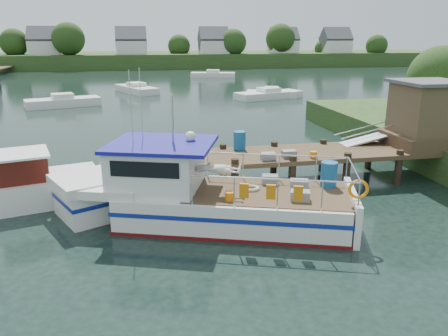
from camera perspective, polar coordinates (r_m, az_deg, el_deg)
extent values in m
plane|color=black|center=(19.69, 2.01, -2.22)|extent=(160.00, 160.00, 0.00)
cylinder|color=#332114|center=(30.65, 25.81, 5.96)|extent=(0.50, 0.50, 3.05)
sphere|color=#233F16|center=(30.36, 26.40, 10.47)|extent=(3.90, 3.90, 3.90)
cube|color=#2F491E|center=(102.33, -8.98, 13.81)|extent=(140.00, 24.00, 3.00)
cylinder|color=#332114|center=(100.07, -25.51, 12.77)|extent=(0.60, 0.60, 4.20)
sphere|color=#233F16|center=(99.98, -25.74, 14.54)|extent=(5.54, 5.54, 5.54)
cylinder|color=#332114|center=(94.07, -19.45, 13.45)|extent=(0.60, 0.60, 4.80)
sphere|color=#233F16|center=(93.99, -19.66, 15.61)|extent=(6.34, 6.34, 6.34)
cylinder|color=#332114|center=(95.26, -12.50, 13.48)|extent=(0.60, 0.60, 3.00)
sphere|color=#233F16|center=(95.17, -12.59, 14.81)|extent=(3.96, 3.96, 3.96)
cylinder|color=#332114|center=(97.67, -5.84, 14.03)|extent=(0.60, 0.60, 3.60)
sphere|color=#233F16|center=(97.58, -5.89, 15.59)|extent=(4.75, 4.75, 4.75)
cylinder|color=#332114|center=(95.40, 1.19, 14.22)|extent=(0.60, 0.60, 4.20)
sphere|color=#233F16|center=(95.31, 1.20, 16.09)|extent=(5.54, 5.54, 5.54)
cylinder|color=#332114|center=(100.21, 7.30, 14.39)|extent=(0.60, 0.60, 4.80)
sphere|color=#233F16|center=(100.13, 7.37, 16.42)|extent=(6.34, 6.34, 6.34)
cylinder|color=#332114|center=(106.03, 12.75, 13.77)|extent=(0.60, 0.60, 3.00)
sphere|color=#233F16|center=(105.95, 12.83, 14.96)|extent=(3.96, 3.96, 3.96)
cylinder|color=#332114|center=(107.38, 19.17, 13.46)|extent=(0.60, 0.60, 3.60)
sphere|color=#233F16|center=(107.30, 19.31, 14.88)|extent=(4.75, 4.75, 4.75)
cube|color=silver|center=(97.77, -22.29, 14.20)|extent=(6.00, 5.00, 3.00)
cube|color=#47474C|center=(97.74, -22.41, 15.31)|extent=(6.20, 5.09, 5.09)
cube|color=silver|center=(95.15, -11.98, 15.02)|extent=(6.00, 5.00, 3.00)
cube|color=#47474C|center=(95.12, -12.05, 16.16)|extent=(6.20, 5.09, 5.09)
cube|color=silver|center=(95.55, -1.37, 15.37)|extent=(6.00, 5.00, 3.00)
cube|color=#47474C|center=(95.52, -1.38, 16.51)|extent=(6.20, 5.09, 5.09)
cube|color=silver|center=(101.42, 7.71, 15.31)|extent=(6.00, 5.00, 3.00)
cube|color=#47474C|center=(101.39, 7.75, 16.38)|extent=(6.20, 5.09, 5.09)
cube|color=silver|center=(104.94, 14.33, 15.00)|extent=(6.00, 5.00, 3.00)
cube|color=#47474C|center=(104.92, 14.40, 16.04)|extent=(6.20, 5.09, 5.09)
cube|color=#483522|center=(19.85, 7.69, 1.71)|extent=(16.00, 3.00, 0.20)
cylinder|color=black|center=(17.83, -14.49, -2.63)|extent=(0.32, 0.32, 1.90)
cylinder|color=black|center=(20.30, -14.13, -0.22)|extent=(0.32, 0.32, 1.90)
cylinder|color=black|center=(17.83, -6.45, -2.18)|extent=(0.32, 0.32, 1.90)
cylinder|color=black|center=(20.30, -7.08, 0.17)|extent=(0.32, 0.32, 1.90)
cylinder|color=black|center=(18.18, 1.43, -1.69)|extent=(0.32, 0.32, 1.90)
cylinder|color=black|center=(20.61, -0.14, 0.56)|extent=(0.32, 0.32, 1.90)
cylinder|color=black|center=(18.85, 8.87, -1.21)|extent=(0.32, 0.32, 1.90)
cylinder|color=black|center=(21.21, 6.51, 0.92)|extent=(0.32, 0.32, 1.90)
cylinder|color=black|center=(19.83, 15.68, -0.75)|extent=(0.32, 0.32, 1.90)
cylinder|color=black|center=(22.08, 12.71, 1.25)|extent=(0.32, 0.32, 1.90)
cylinder|color=black|center=(21.05, 21.78, -0.32)|extent=(0.32, 0.32, 1.90)
cylinder|color=black|center=(23.18, 18.39, 1.53)|extent=(0.32, 0.32, 1.90)
cylinder|color=black|center=(22.49, 27.15, 0.05)|extent=(0.32, 0.32, 1.90)
cylinder|color=black|center=(24.49, 23.50, 1.78)|extent=(0.32, 0.32, 1.90)
cube|color=#483522|center=(22.95, 24.56, 3.42)|extent=(3.20, 3.00, 0.60)
cube|color=brown|center=(22.70, 24.99, 6.85)|extent=(2.60, 2.60, 2.40)
cube|color=#47474C|center=(22.55, 25.40, 10.09)|extent=(3.00, 3.00, 0.15)
cube|color=#A5A8AD|center=(22.47, 18.44, 3.69)|extent=(3.34, 0.90, 0.79)
cylinder|color=silver|center=(22.03, 19.06, 4.72)|extent=(3.34, 0.05, 0.76)
cylinder|color=silver|center=(22.71, 18.07, 5.15)|extent=(3.34, 0.05, 0.76)
cube|color=slate|center=(18.56, 5.77, 1.55)|extent=(0.60, 0.40, 0.30)
cube|color=slate|center=(19.05, 8.48, 1.85)|extent=(0.60, 0.40, 0.30)
cylinder|color=orange|center=(19.14, 11.60, 1.73)|extent=(0.30, 0.30, 0.28)
cylinder|color=#134F86|center=(20.07, 2.04, 3.62)|extent=(0.56, 0.56, 0.85)
cube|color=silver|center=(15.55, 1.16, -5.16)|extent=(8.44, 5.52, 1.20)
cube|color=silver|center=(16.93, -16.76, -4.04)|extent=(2.97, 2.97, 1.20)
cube|color=silver|center=(16.68, -16.98, -1.60)|extent=(3.29, 3.22, 0.37)
cube|color=silver|center=(16.29, -13.62, -1.89)|extent=(2.95, 3.50, 0.31)
cube|color=navy|center=(15.49, 1.16, -4.64)|extent=(8.56, 5.59, 0.15)
cube|color=navy|center=(16.88, -16.81, -3.55)|extent=(3.02, 3.02, 0.15)
cube|color=#580C0F|center=(15.76, 1.15, -7.01)|extent=(8.55, 5.57, 0.15)
cube|color=#483522|center=(15.25, 5.87, -3.24)|extent=(6.26, 4.51, 0.04)
cube|color=silver|center=(15.61, 16.28, -5.36)|extent=(1.22, 3.04, 1.41)
cube|color=silver|center=(15.62, -8.77, 0.13)|extent=(3.66, 3.53, 1.57)
cube|color=black|center=(14.28, -10.37, -0.22)|extent=(2.19, 0.79, 0.52)
cube|color=black|center=(16.81, -7.51, 2.49)|extent=(2.19, 0.79, 0.52)
cube|color=black|center=(16.01, -13.89, 1.42)|extent=(0.65, 1.79, 0.52)
cube|color=navy|center=(15.35, -8.16, 3.10)|extent=(4.35, 4.03, 0.13)
cylinder|color=silver|center=(15.05, -6.76, 6.35)|extent=(0.11, 0.11, 1.67)
cylinder|color=silver|center=(14.86, -12.05, 7.60)|extent=(0.03, 0.03, 2.51)
cylinder|color=silver|center=(15.84, -10.78, 8.22)|extent=(0.03, 0.03, 2.51)
sphere|color=silver|center=(15.47, -4.40, 4.13)|extent=(0.48, 0.48, 0.38)
cylinder|color=silver|center=(13.56, 6.42, -1.44)|extent=(4.96, 1.75, 0.05)
cylinder|color=silver|center=(16.33, 6.72, 1.71)|extent=(4.96, 1.75, 0.05)
cylinder|color=silver|center=(15.13, 16.66, -0.12)|extent=(0.98, 2.74, 0.05)
cylinder|color=silver|center=(14.00, -4.20, -2.93)|extent=(0.06, 0.06, 0.99)
cylinder|color=silver|center=(16.70, -2.16, 0.39)|extent=(0.06, 0.06, 0.99)
cylinder|color=silver|center=(13.79, 1.35, -3.19)|extent=(0.06, 0.06, 0.99)
cylinder|color=silver|center=(16.52, 2.49, 0.21)|extent=(0.06, 0.06, 0.99)
cylinder|color=silver|center=(13.72, 7.01, -3.44)|extent=(0.06, 0.06, 0.99)
cylinder|color=silver|center=(16.46, 7.21, 0.02)|extent=(0.06, 0.06, 0.99)
cylinder|color=silver|center=(13.78, 12.68, -3.65)|extent=(0.06, 0.06, 0.99)
cylinder|color=silver|center=(16.51, 11.93, -0.17)|extent=(0.06, 0.06, 0.99)
cylinder|color=silver|center=(13.92, 17.20, -3.79)|extent=(0.06, 0.06, 0.99)
cylinder|color=silver|center=(16.63, 15.71, -0.32)|extent=(0.06, 0.06, 0.99)
cube|color=slate|center=(14.60, 9.91, -3.58)|extent=(0.73, 0.60, 0.33)
cube|color=slate|center=(15.69, 9.79, -2.13)|extent=(0.73, 0.60, 0.33)
cube|color=slate|center=(16.08, 6.02, -1.50)|extent=(0.67, 0.56, 0.33)
cylinder|color=#134F86|center=(16.08, 13.53, -0.83)|extent=(0.74, 0.74, 0.92)
cylinder|color=orange|center=(14.40, 0.74, -3.71)|extent=(0.40, 0.40, 0.31)
torus|color=#BFB28C|center=(15.45, 3.58, -2.66)|extent=(0.74, 0.74, 0.13)
torus|color=orange|center=(14.47, 17.15, -2.67)|extent=(0.65, 0.31, 0.65)
cube|color=orange|center=(13.72, 2.64, -2.98)|extent=(0.31, 0.19, 0.47)
cube|color=orange|center=(13.67, 6.14, -3.12)|extent=(0.31, 0.19, 0.47)
cube|color=orange|center=(13.68, 9.65, -3.26)|extent=(0.31, 0.19, 0.47)
imported|color=silver|center=(14.83, -1.36, -0.02)|extent=(0.63, 0.78, 1.84)
cube|color=silver|center=(19.07, -26.25, -2.97)|extent=(7.33, 4.25, 1.06)
cube|color=#41110A|center=(18.78, -25.04, 0.14)|extent=(2.34, 2.34, 1.01)
cube|color=silver|center=(18.65, -25.24, 1.70)|extent=(2.60, 2.60, 0.08)
cube|color=silver|center=(72.88, -1.45, 12.07)|extent=(7.54, 4.12, 0.77)
cube|color=silver|center=(72.83, -1.45, 12.53)|extent=(2.37, 2.16, 0.50)
cube|color=silver|center=(44.67, -20.27, 8.04)|extent=(7.12, 4.22, 0.79)
cube|color=silver|center=(44.59, -20.35, 8.80)|extent=(2.29, 2.11, 0.51)
cube|color=silver|center=(48.61, 6.23, 9.58)|extent=(5.65, 3.27, 0.75)
cube|color=silver|center=(48.54, 6.25, 10.25)|extent=(1.80, 1.66, 0.48)
cube|color=silver|center=(47.74, 5.85, 9.46)|extent=(7.83, 4.69, 0.74)
cube|color=silver|center=(47.67, 5.87, 10.13)|extent=(2.52, 2.33, 0.48)
cube|color=silver|center=(53.48, -11.37, 10.02)|extent=(5.26, 7.57, 0.78)
cube|color=silver|center=(53.42, -11.41, 10.65)|extent=(2.42, 2.56, 0.50)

